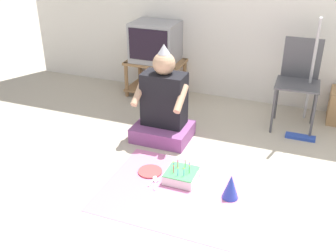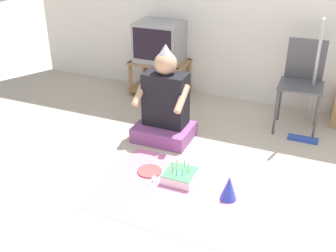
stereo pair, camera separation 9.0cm
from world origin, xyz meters
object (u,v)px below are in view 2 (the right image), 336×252
(birthday_cake, at_px, (180,176))
(dust_mop, at_px, (309,104))
(folding_chair, at_px, (302,78))
(paper_plate, at_px, (150,171))
(person_seated, at_px, (165,107))
(party_hat_blue, at_px, (229,188))
(tv, at_px, (159,42))

(birthday_cake, bearing_deg, dust_mop, 55.06)
(folding_chair, height_order, paper_plate, folding_chair)
(dust_mop, relative_size, person_seated, 1.26)
(person_seated, bearing_deg, party_hat_blue, -40.66)
(tv, height_order, party_hat_blue, tv)
(person_seated, xyz_separation_m, paper_plate, (0.12, -0.61, -0.31))
(tv, relative_size, dust_mop, 0.45)
(birthday_cake, bearing_deg, person_seated, 122.81)
(dust_mop, height_order, person_seated, dust_mop)
(person_seated, bearing_deg, tv, 116.70)
(person_seated, distance_m, paper_plate, 0.70)
(person_seated, relative_size, party_hat_blue, 4.69)
(dust_mop, relative_size, birthday_cake, 4.75)
(person_seated, height_order, party_hat_blue, person_seated)
(birthday_cake, bearing_deg, party_hat_blue, -10.93)
(party_hat_blue, distance_m, paper_plate, 0.71)
(folding_chair, height_order, birthday_cake, folding_chair)
(person_seated, height_order, birthday_cake, person_seated)
(tv, relative_size, paper_plate, 2.57)
(dust_mop, distance_m, party_hat_blue, 1.37)
(paper_plate, bearing_deg, person_seated, 101.42)
(tv, bearing_deg, paper_plate, -68.83)
(tv, height_order, dust_mop, dust_mop)
(person_seated, xyz_separation_m, party_hat_blue, (0.82, -0.71, -0.22))
(person_seated, relative_size, paper_plate, 4.53)
(dust_mop, distance_m, person_seated, 1.37)
(tv, distance_m, birthday_cake, 1.94)
(folding_chair, relative_size, paper_plate, 4.35)
(person_seated, distance_m, party_hat_blue, 1.11)
(dust_mop, relative_size, paper_plate, 5.72)
(folding_chair, distance_m, birthday_cake, 1.61)
(tv, height_order, birthday_cake, tv)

